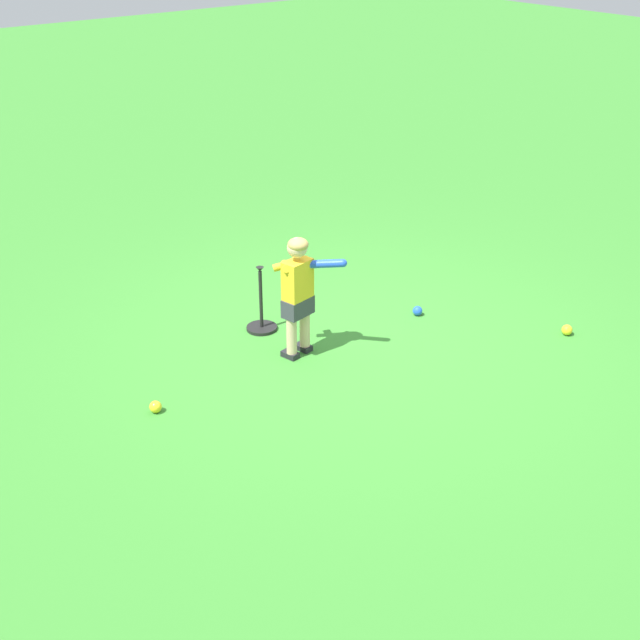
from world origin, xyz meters
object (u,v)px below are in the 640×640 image
play_ball_behind_batter (567,330)px  batting_tee (262,319)px  play_ball_far_left (156,407)px  child_batter (298,286)px  play_ball_center_lawn (418,311)px

play_ball_behind_batter → batting_tee: batting_tee is taller
play_ball_far_left → play_ball_behind_batter: bearing=161.7°
child_batter → play_ball_behind_batter: 2.51m
play_ball_center_lawn → play_ball_behind_batter: bearing=124.5°
play_ball_behind_batter → play_ball_far_left: (3.54, -1.17, -0.00)m
play_ball_center_lawn → play_ball_far_left: bearing=-0.9°
play_ball_center_lawn → batting_tee: bearing=-27.1°
play_ball_far_left → child_batter: bearing=-177.9°
play_ball_far_left → play_ball_center_lawn: bearing=179.1°
play_ball_behind_batter → batting_tee: 2.77m
play_ball_behind_batter → batting_tee: size_ratio=0.16×
child_batter → play_ball_far_left: child_batter is taller
child_batter → play_ball_center_lawn: child_batter is taller
play_ball_center_lawn → batting_tee: (1.32, -0.68, 0.06)m
play_ball_center_lawn → play_ball_far_left: (2.77, -0.04, 0.00)m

